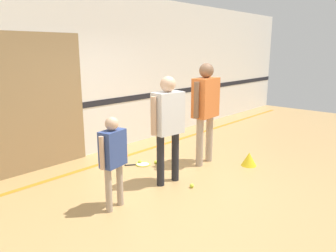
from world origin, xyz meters
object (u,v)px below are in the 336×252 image
object	(u,v)px
racket_spare_on_floor	(142,164)
tennis_ball_by_spare_racket	(156,162)
person_student_left	(113,153)
tennis_ball_near_instructor	(192,186)
person_student_right	(206,103)
person_instructor	(168,119)
tennis_ball_stray_left	(140,162)
training_cone	(249,159)

from	to	relation	value
racket_spare_on_floor	tennis_ball_by_spare_racket	bearing A→B (deg)	-179.97
person_student_left	tennis_ball_near_instructor	distance (m)	1.47
person_student_right	person_student_left	bearing A→B (deg)	-0.24
person_instructor	tennis_ball_near_instructor	xyz separation A→B (m)	(0.09, -0.41, -1.02)
tennis_ball_stray_left	training_cone	bearing A→B (deg)	-51.45
person_student_left	training_cone	bearing A→B (deg)	-22.42
person_student_right	training_cone	bearing A→B (deg)	118.11
person_instructor	racket_spare_on_floor	xyz separation A→B (m)	(0.29, 0.91, -1.04)
person_student_left	person_student_right	distance (m)	2.29
tennis_ball_by_spare_racket	racket_spare_on_floor	bearing A→B (deg)	143.17
tennis_ball_near_instructor	tennis_ball_by_spare_racket	world-z (taller)	same
person_student_left	tennis_ball_by_spare_racket	size ratio (longest dim) A/B	19.03
tennis_ball_near_instructor	person_student_right	bearing A→B (deg)	26.45
person_student_right	racket_spare_on_floor	distance (m)	1.62
racket_spare_on_floor	training_cone	world-z (taller)	training_cone
person_student_right	racket_spare_on_floor	size ratio (longest dim) A/B	3.95
tennis_ball_near_instructor	racket_spare_on_floor	bearing A→B (deg)	81.52
person_instructor	person_student_right	size ratio (longest dim) A/B	0.92
person_instructor	tennis_ball_stray_left	xyz separation A→B (m)	(0.32, 0.99, -1.02)
person_student_left	training_cone	size ratio (longest dim) A/B	4.49
training_cone	tennis_ball_stray_left	bearing A→B (deg)	128.55
racket_spare_on_floor	training_cone	size ratio (longest dim) A/B	1.67
person_instructor	tennis_ball_stray_left	world-z (taller)	person_instructor
person_student_right	racket_spare_on_floor	world-z (taller)	person_student_right
person_instructor	racket_spare_on_floor	world-z (taller)	person_instructor
person_student_left	racket_spare_on_floor	distance (m)	1.86
person_instructor	tennis_ball_near_instructor	size ratio (longest dim) A/B	25.72
tennis_ball_by_spare_racket	tennis_ball_stray_left	bearing A→B (deg)	127.86
tennis_ball_stray_left	training_cone	distance (m)	2.02
person_student_left	person_student_right	world-z (taller)	person_student_right
person_student_left	tennis_ball_near_instructor	xyz separation A→B (m)	(1.21, -0.37, -0.74)
person_student_right	tennis_ball_by_spare_racket	bearing A→B (deg)	-49.44
tennis_ball_by_spare_racket	tennis_ball_stray_left	xyz separation A→B (m)	(-0.18, 0.24, 0.00)
racket_spare_on_floor	person_instructor	bearing A→B (deg)	109.11
person_student_right	tennis_ball_stray_left	world-z (taller)	person_student_right
person_instructor	person_student_right	xyz separation A→B (m)	(1.14, 0.11, 0.09)
person_instructor	person_student_left	world-z (taller)	person_instructor
tennis_ball_stray_left	tennis_ball_near_instructor	bearing A→B (deg)	-99.00
tennis_ball_near_instructor	tennis_ball_stray_left	world-z (taller)	same
tennis_ball_near_instructor	tennis_ball_by_spare_racket	xyz separation A→B (m)	(0.41, 1.16, 0.00)
racket_spare_on_floor	tennis_ball_by_spare_racket	distance (m)	0.26
person_instructor	person_student_right	bearing A→B (deg)	12.50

